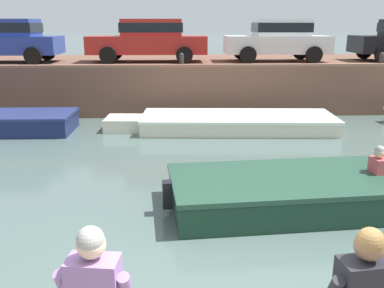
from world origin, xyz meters
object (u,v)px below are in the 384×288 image
object	(u,v)px
boat_moored_central_cream	(228,122)
car_centre_white	(278,38)
motorboat_passing	(346,189)
car_left_inner_red	(149,38)
mooring_bollard_mid	(182,59)
mooring_bollard_east	(381,58)
car_leftmost_blue	(8,39)

from	to	relation	value
boat_moored_central_cream	car_centre_white	bearing A→B (deg)	59.63
motorboat_passing	car_left_inner_red	distance (m)	10.48
motorboat_passing	mooring_bollard_mid	world-z (taller)	mooring_bollard_mid
mooring_bollard_mid	mooring_bollard_east	size ratio (longest dim) A/B	1.00
car_centre_white	mooring_bollard_mid	size ratio (longest dim) A/B	8.71
car_left_inner_red	mooring_bollard_mid	size ratio (longest dim) A/B	9.84
car_leftmost_blue	mooring_bollard_mid	size ratio (longest dim) A/B	8.57
mooring_bollard_east	car_centre_white	bearing A→B (deg)	148.67
mooring_bollard_east	mooring_bollard_mid	bearing A→B (deg)	180.00
car_leftmost_blue	car_centre_white	world-z (taller)	same
mooring_bollard_east	car_leftmost_blue	bearing A→B (deg)	171.73
motorboat_passing	car_leftmost_blue	size ratio (longest dim) A/B	1.77
car_left_inner_red	mooring_bollard_east	world-z (taller)	car_left_inner_red
motorboat_passing	car_leftmost_blue	world-z (taller)	car_leftmost_blue
mooring_bollard_mid	boat_moored_central_cream	bearing A→B (deg)	-57.73
mooring_bollard_east	boat_moored_central_cream	bearing A→B (deg)	-158.96
motorboat_passing	car_left_inner_red	xyz separation A→B (m)	(-3.78, 9.52, 2.24)
boat_moored_central_cream	mooring_bollard_mid	xyz separation A→B (m)	(-1.33, 2.10, 1.69)
mooring_bollard_mid	mooring_bollard_east	bearing A→B (deg)	0.00
car_centre_white	boat_moored_central_cream	bearing A→B (deg)	-120.37
boat_moored_central_cream	mooring_bollard_mid	world-z (taller)	mooring_bollard_mid
car_centre_white	mooring_bollard_east	bearing A→B (deg)	-31.33
car_leftmost_blue	mooring_bollard_east	bearing A→B (deg)	-8.27
mooring_bollard_mid	car_centre_white	bearing A→B (deg)	27.35
motorboat_passing	car_left_inner_red	bearing A→B (deg)	111.68
car_leftmost_blue	car_left_inner_red	bearing A→B (deg)	-0.01
car_leftmost_blue	car_centre_white	xyz separation A→B (m)	(9.94, -0.00, -0.00)
car_left_inner_red	car_centre_white	xyz separation A→B (m)	(4.81, 0.00, -0.00)
car_leftmost_blue	car_left_inner_red	distance (m)	5.13
car_centre_white	mooring_bollard_east	xyz separation A→B (m)	(3.12, -1.90, -0.61)
car_left_inner_red	boat_moored_central_cream	bearing A→B (deg)	-58.34
boat_moored_central_cream	car_leftmost_blue	world-z (taller)	car_leftmost_blue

